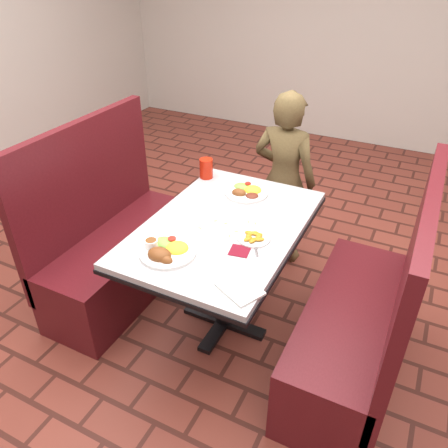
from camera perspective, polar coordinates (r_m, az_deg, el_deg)
The scene contains 14 objects.
dining_table at distance 2.44m, azimuth 0.00°, elevation -1.90°, with size 0.81×1.21×0.75m.
booth_bench_left at distance 3.01m, azimuth -13.77°, elevation -3.13°, with size 0.47×1.20×1.17m.
booth_bench_right at distance 2.48m, azimuth 17.16°, elevation -12.70°, with size 0.47×1.20×1.17m.
diner_person at distance 3.14m, azimuth 7.81°, elevation 5.71°, with size 0.46×0.30×1.27m, color brown.
near_dinner_plate at distance 2.17m, azimuth -7.55°, elevation -3.18°, with size 0.28×0.28×0.09m.
far_dinner_plate at distance 2.68m, azimuth 2.99°, elevation 4.47°, with size 0.26×0.26×0.07m.
plantain_plate at distance 2.27m, azimuth 3.88°, elevation -1.76°, with size 0.17×0.17×0.03m.
maroon_napkin at distance 2.18m, azimuth 2.06°, elevation -3.54°, with size 0.10×0.10×0.00m, color maroon.
spoon_utensil at distance 2.20m, azimuth 4.15°, elevation -3.11°, with size 0.01×0.14×0.00m, color silver.
red_tumbler at distance 2.86m, azimuth -2.34°, elevation 7.27°, with size 0.09×0.09×0.13m, color red.
paper_napkin at distance 1.95m, azimuth 2.08°, elevation -8.47°, with size 0.19×0.14×0.01m, color white.
knife_utensil at distance 2.17m, azimuth -6.05°, elevation -3.75°, with size 0.01×0.16×0.00m, color silver.
fork_utensil at distance 2.16m, azimuth -6.95°, elevation -3.84°, with size 0.01×0.14×0.00m, color silver.
lettuce_shreds at distance 2.42m, azimuth 1.48°, elevation 0.48°, with size 0.28×0.32×0.00m, color #90C64F, non-canonical shape.
Camera 1 is at (0.90, -1.80, 2.03)m, focal length 35.00 mm.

